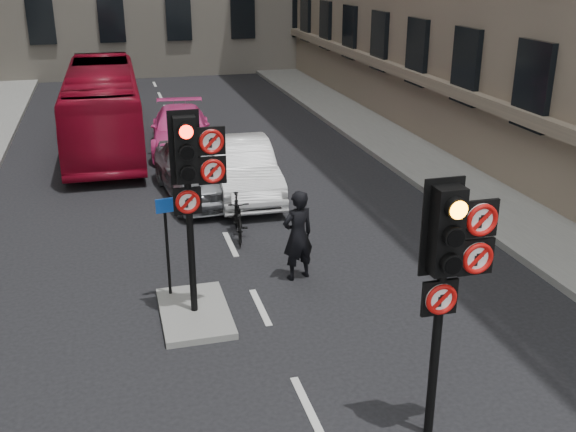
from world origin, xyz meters
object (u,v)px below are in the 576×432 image
signal_far (192,171)px  car_pink (181,130)px  car_white (241,168)px  motorcycle (238,216)px  bus_red (103,107)px  motorcyclist (298,235)px  car_silver (196,169)px  info_sign (166,233)px  signal_near (450,258)px

signal_far → car_pink: (1.00, 11.27, -2.03)m
signal_far → car_white: signal_far is taller
car_pink → motorcycle: (0.37, -7.86, -0.19)m
bus_red → motorcyclist: bus_red is taller
signal_far → car_white: (2.04, 6.30, -1.96)m
signal_far → motorcycle: bearing=68.1°
motorcyclist → motorcycle: bearing=-88.4°
signal_far → car_pink: bearing=84.9°
car_silver → car_white: size_ratio=0.97×
car_silver → motorcycle: 3.10m
motorcyclist → info_sign: info_sign is taller
signal_far → motorcyclist: (2.11, 1.01, -1.79)m
car_white → motorcyclist: motorcyclist is taller
car_pink → bus_red: 2.73m
signal_far → motorcyclist: bearing=25.5°
signal_near → info_sign: bearing=122.6°
signal_far → info_sign: 1.61m
car_white → info_sign: info_sign is taller
car_pink → motorcyclist: motorcyclist is taller
bus_red → info_sign: 11.63m
signal_near → bus_red: size_ratio=0.37×
bus_red → info_sign: bus_red is taller
signal_near → bus_red: 16.86m
bus_red → motorcycle: size_ratio=5.96×
motorcycle → info_sign: info_sign is taller
signal_far → motorcyclist: size_ratio=1.95×
car_silver → car_white: (1.19, -0.17, -0.00)m
signal_far → car_silver: bearing=82.5°
signal_far → info_sign: size_ratio=1.89×
signal_near → motorcycle: signal_near is taller
motorcycle → motorcyclist: (0.74, -2.41, 0.43)m
signal_far → car_silver: (0.86, 6.47, -1.96)m
car_white → signal_near: bearing=-85.3°
car_silver → car_white: 1.20m
bus_red → motorcyclist: (3.52, -11.32, -0.43)m
car_silver → bus_red: 6.32m
signal_far → motorcyclist: 2.94m
signal_near → motorcyclist: 5.30m
motorcycle → bus_red: bearing=113.4°
signal_far → car_white: size_ratio=0.80×
car_silver → car_pink: size_ratio=0.94×
motorcycle → motorcyclist: motorcyclist is taller
signal_near → motorcyclist: signal_near is taller
signal_far → car_silver: signal_far is taller
signal_far → car_pink: size_ratio=0.77×
car_silver → bus_red: bus_red is taller
signal_far → bus_red: size_ratio=0.37×
car_pink → car_silver: bearing=-85.8°
info_sign → signal_near: bearing=-66.4°
bus_red → motorcycle: bus_red is taller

